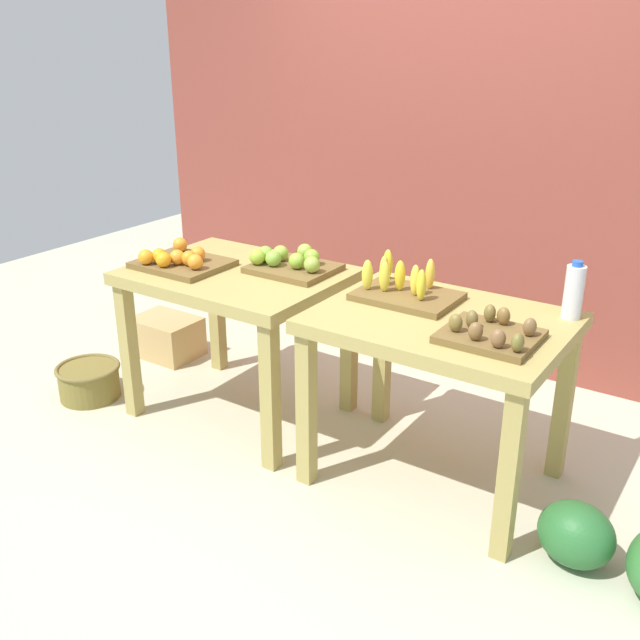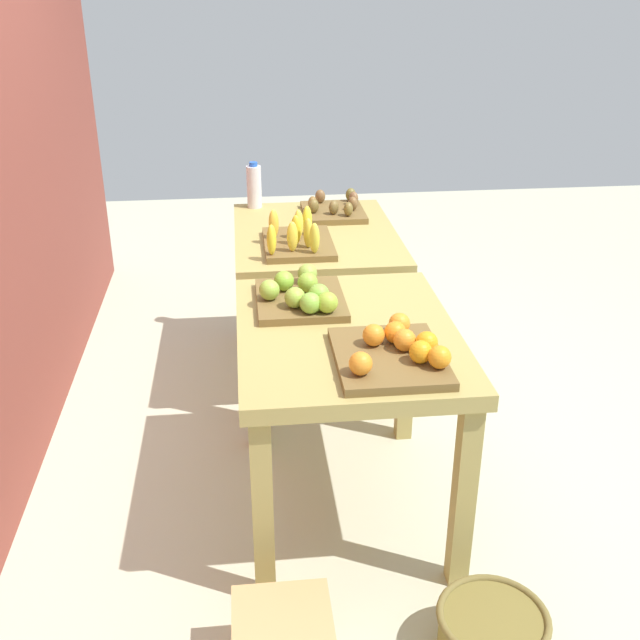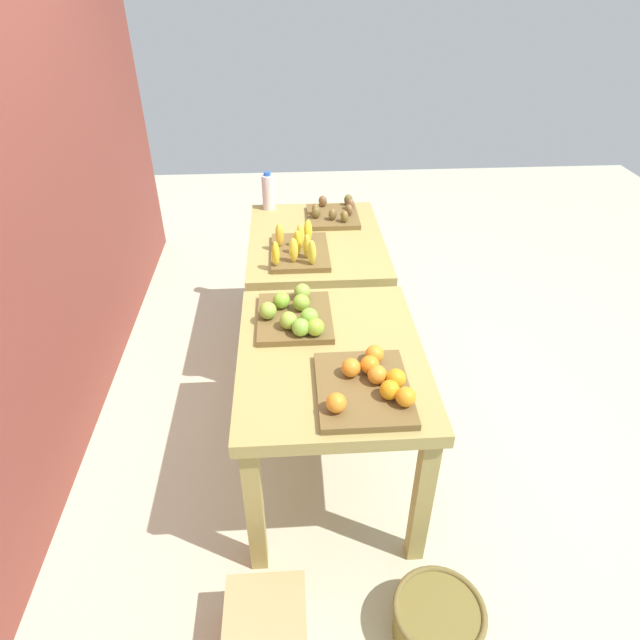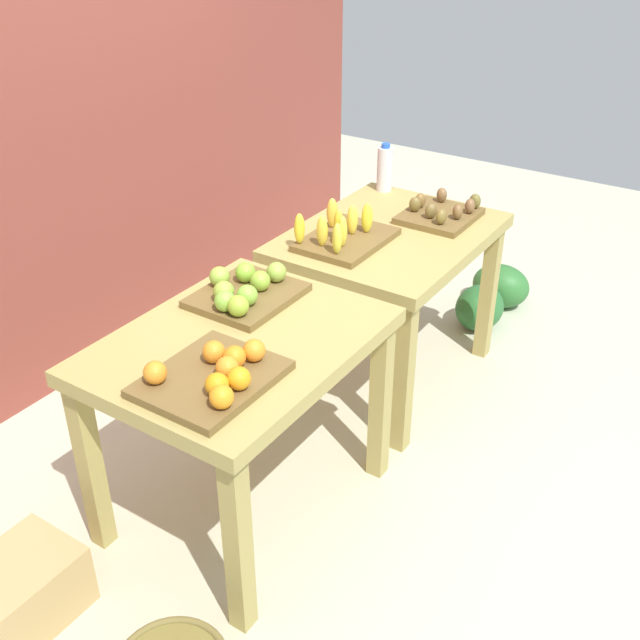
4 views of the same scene
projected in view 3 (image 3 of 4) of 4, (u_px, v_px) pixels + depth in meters
ground_plane at (322, 399)px, 3.23m from camera, size 8.00×8.00×0.00m
back_wall at (8, 153)px, 2.31m from camera, size 4.40×0.12×3.00m
display_table_left at (331, 373)px, 2.39m from camera, size 1.04×0.80×0.79m
display_table_right at (316, 255)px, 3.31m from camera, size 1.04×0.80×0.79m
orange_bin at (368, 384)px, 2.09m from camera, size 0.44×0.37×0.11m
apple_bin at (295, 315)px, 2.48m from camera, size 0.41×0.34×0.11m
banana_crate at (299, 249)px, 3.02m from camera, size 0.44×0.32×0.17m
kiwi_bin at (333, 214)px, 3.45m from camera, size 0.36×0.32×0.10m
water_bottle at (268, 192)px, 3.53m from camera, size 0.08×0.08×0.25m
watermelon_pile at (337, 264)px, 4.35m from camera, size 0.61×0.35×0.25m
wicker_basket at (437, 620)px, 2.07m from camera, size 0.35×0.35×0.19m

